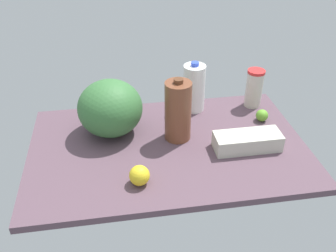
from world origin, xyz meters
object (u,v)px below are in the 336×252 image
(watermelon, at_px, (110,108))
(lime_by_jug, at_px, (262,115))
(tumbler_cup, at_px, (254,88))
(milk_jug, at_px, (194,88))
(lemon_near_front, at_px, (139,175))
(chocolate_milk_jug, at_px, (178,111))
(egg_carton, at_px, (247,141))

(watermelon, height_order, lime_by_jug, watermelon)
(tumbler_cup, bearing_deg, milk_jug, -2.34)
(watermelon, relative_size, lemon_near_front, 3.64)
(milk_jug, bearing_deg, lime_by_jug, 151.78)
(lemon_near_front, bearing_deg, chocolate_milk_jug, -125.16)
(watermelon, distance_m, milk_jug, 0.44)
(watermelon, xyz_separation_m, lemon_near_front, (-0.09, 0.37, -0.09))
(lemon_near_front, bearing_deg, watermelon, -76.20)
(watermelon, height_order, lemon_near_front, watermelon)
(milk_jug, xyz_separation_m, lemon_near_front, (0.32, 0.52, -0.08))
(tumbler_cup, distance_m, lime_by_jug, 0.16)
(milk_jug, distance_m, chocolate_milk_jug, 0.27)
(egg_carton, height_order, lime_by_jug, egg_carton)
(chocolate_milk_jug, bearing_deg, lemon_near_front, 54.84)
(watermelon, bearing_deg, milk_jug, -160.57)
(tumbler_cup, xyz_separation_m, chocolate_milk_jug, (0.43, 0.22, 0.04))
(lemon_near_front, bearing_deg, lime_by_jug, -150.40)
(tumbler_cup, relative_size, watermelon, 0.68)
(tumbler_cup, distance_m, lemon_near_front, 0.81)
(watermelon, xyz_separation_m, chocolate_milk_jug, (-0.29, 0.09, 0.01))
(egg_carton, height_order, milk_jug, milk_jug)
(tumbler_cup, distance_m, milk_jug, 0.31)
(chocolate_milk_jug, bearing_deg, lime_by_jug, -170.32)
(egg_carton, relative_size, lemon_near_front, 3.63)
(tumbler_cup, bearing_deg, lemon_near_front, 38.65)
(milk_jug, xyz_separation_m, lime_by_jug, (-0.30, 0.16, -0.09))
(milk_jug, bearing_deg, chocolate_milk_jug, 62.22)
(egg_carton, relative_size, watermelon, 1.00)
(tumbler_cup, bearing_deg, watermelon, 10.47)
(milk_jug, bearing_deg, lemon_near_front, 58.05)
(egg_carton, distance_m, chocolate_milk_jug, 0.32)
(chocolate_milk_jug, bearing_deg, watermelon, -17.05)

